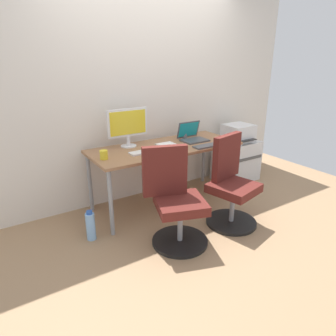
{
  "coord_description": "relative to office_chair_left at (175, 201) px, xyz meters",
  "views": [
    {
      "loc": [
        -1.78,
        -2.83,
        1.69
      ],
      "look_at": [
        0.0,
        -0.05,
        0.47
      ],
      "focal_mm": 32.17,
      "sensor_mm": 36.0,
      "label": 1
    }
  ],
  "objects": [
    {
      "name": "ground_plane",
      "position": [
        0.36,
        0.73,
        -0.42
      ],
      "size": [
        5.28,
        5.28,
        0.0
      ],
      "primitive_type": "plane",
      "color": "#9E7A56"
    },
    {
      "name": "keyboard_by_monitor",
      "position": [
        0.03,
        0.64,
        0.31
      ],
      "size": [
        0.34,
        0.12,
        0.02
      ],
      "primitive_type": "cube",
      "color": "silver",
      "rests_on": "desk"
    },
    {
      "name": "printer",
      "position": [
        1.64,
        0.84,
        0.27
      ],
      "size": [
        0.38,
        0.4,
        0.24
      ],
      "color": "silver",
      "rests_on": "side_cabinet"
    },
    {
      "name": "coffee_mug",
      "position": [
        -0.42,
        0.66,
        0.35
      ],
      "size": [
        0.08,
        0.08,
        0.09
      ],
      "primitive_type": "cylinder",
      "color": "yellow",
      "rests_on": "desk"
    },
    {
      "name": "office_chair_left",
      "position": [
        0.0,
        0.0,
        0.0
      ],
      "size": [
        0.56,
        0.56,
        0.94
      ],
      "color": "black",
      "rests_on": "ground"
    },
    {
      "name": "office_chair_right",
      "position": [
        0.71,
        0.0,
        0.0
      ],
      "size": [
        0.54,
        0.54,
        0.94
      ],
      "color": "black",
      "rests_on": "ground"
    },
    {
      "name": "desktop_monitor",
      "position": [
        -0.01,
        0.95,
        0.56
      ],
      "size": [
        0.48,
        0.18,
        0.43
      ],
      "color": "silver",
      "rests_on": "desk"
    },
    {
      "name": "water_bottle_on_floor",
      "position": [
        -0.68,
        0.46,
        -0.28
      ],
      "size": [
        0.09,
        0.09,
        0.31
      ],
      "color": "#8CBFF2",
      "rests_on": "ground"
    },
    {
      "name": "pen_cup",
      "position": [
        0.74,
        0.9,
        0.36
      ],
      "size": [
        0.07,
        0.07,
        0.1
      ],
      "primitive_type": "cylinder",
      "color": "slate",
      "rests_on": "desk"
    },
    {
      "name": "mouse_by_laptop",
      "position": [
        1.16,
        0.44,
        0.32
      ],
      "size": [
        0.06,
        0.1,
        0.03
      ],
      "primitive_type": "ellipsoid",
      "color": "#B7B7B7",
      "rests_on": "desk"
    },
    {
      "name": "mouse_by_monitor",
      "position": [
        1.07,
        0.53,
        0.32
      ],
      "size": [
        0.06,
        0.1,
        0.03
      ],
      "primitive_type": "ellipsoid",
      "color": "silver",
      "rests_on": "desk"
    },
    {
      "name": "side_cabinet",
      "position": [
        1.64,
        0.85,
        -0.14
      ],
      "size": [
        0.6,
        0.44,
        0.57
      ],
      "color": "silver",
      "rests_on": "ground"
    },
    {
      "name": "back_wall",
      "position": [
        0.36,
        1.17,
        0.88
      ],
      "size": [
        4.4,
        0.04,
        2.6
      ],
      "primitive_type": "cube",
      "color": "silver",
      "rests_on": "ground"
    },
    {
      "name": "keyboard_by_laptop",
      "position": [
        0.75,
        0.45,
        0.31
      ],
      "size": [
        0.34,
        0.12,
        0.02
      ],
      "primitive_type": "cube",
      "color": "#515156",
      "rests_on": "desk"
    },
    {
      "name": "paper_pile",
      "position": [
        0.39,
        0.7,
        0.31
      ],
      "size": [
        0.21,
        0.3,
        0.01
      ],
      "primitive_type": "cube",
      "color": "white",
      "rests_on": "desk"
    },
    {
      "name": "open_laptop",
      "position": [
        0.77,
        0.78,
        0.36
      ],
      "size": [
        0.31,
        0.28,
        0.22
      ],
      "color": "#4C4C51",
      "rests_on": "desk"
    },
    {
      "name": "desk",
      "position": [
        0.36,
        0.73,
        0.25
      ],
      "size": [
        1.76,
        0.72,
        0.73
      ],
      "color": "#996B47",
      "rests_on": "ground"
    }
  ]
}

